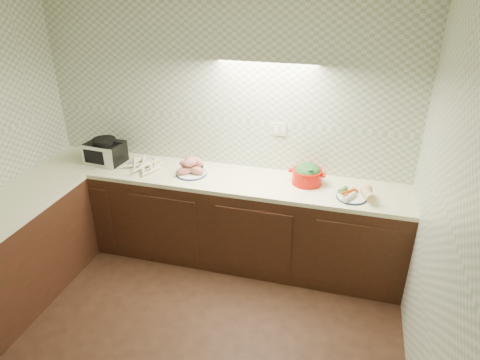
% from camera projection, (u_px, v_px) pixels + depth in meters
% --- Properties ---
extents(room, '(3.60, 3.60, 2.60)m').
position_uv_depth(room, '(130.00, 173.00, 2.44)').
color(room, black).
rests_on(room, ground).
extents(counter, '(3.60, 3.60, 0.90)m').
position_uv_depth(counter, '(113.00, 253.00, 3.71)').
color(counter, black).
rests_on(counter, ground).
extents(toaster_oven, '(0.38, 0.30, 0.25)m').
position_uv_depth(toaster_oven, '(105.00, 152.00, 4.29)').
color(toaster_oven, black).
rests_on(toaster_oven, counter).
extents(parsnip_pile, '(0.34, 0.42, 0.08)m').
position_uv_depth(parsnip_pile, '(146.00, 166.00, 4.18)').
color(parsnip_pile, '#F2E8C0').
rests_on(parsnip_pile, counter).
extents(sweet_potato_plate, '(0.29, 0.29, 0.17)m').
position_uv_depth(sweet_potato_plate, '(191.00, 167.00, 4.07)').
color(sweet_potato_plate, '#142047').
rests_on(sweet_potato_plate, counter).
extents(onion_bowl, '(0.13, 0.13, 0.10)m').
position_uv_depth(onion_bowl, '(197.00, 165.00, 4.20)').
color(onion_bowl, black).
rests_on(onion_bowl, counter).
extents(dutch_oven, '(0.34, 0.30, 0.19)m').
position_uv_depth(dutch_oven, '(307.00, 174.00, 3.88)').
color(dutch_oven, '#C50A01').
rests_on(dutch_oven, counter).
extents(veg_plate, '(0.33, 0.31, 0.12)m').
position_uv_depth(veg_plate, '(358.00, 193.00, 3.66)').
color(veg_plate, '#142047').
rests_on(veg_plate, counter).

